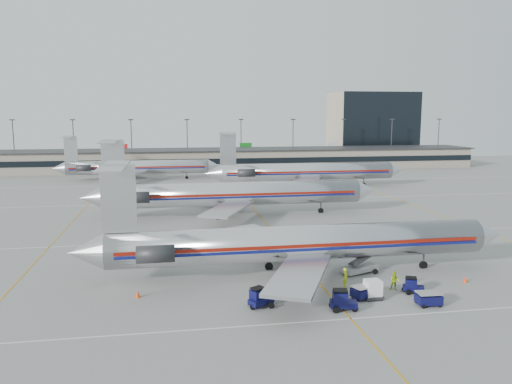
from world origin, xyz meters
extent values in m
plane|color=gray|center=(0.00, 0.00, 0.00)|extent=(260.00, 260.00, 0.00)
cube|color=silver|center=(0.00, 10.00, 0.01)|extent=(160.00, 0.15, 0.02)
cube|color=gray|center=(0.00, 98.00, 3.00)|extent=(160.00, 16.00, 6.00)
cube|color=black|center=(0.00, 89.90, 3.20)|extent=(160.00, 0.20, 1.60)
cube|color=#2D2D30|center=(0.00, 98.00, 6.10)|extent=(162.00, 17.00, 0.30)
cylinder|color=#38383D|center=(-63.00, 112.00, 7.50)|extent=(0.30, 0.30, 15.00)
cube|color=#2D2D30|center=(-63.00, 112.00, 15.10)|extent=(1.60, 0.40, 0.35)
cylinder|color=#38383D|center=(-45.00, 112.00, 7.50)|extent=(0.30, 0.30, 15.00)
cube|color=#2D2D30|center=(-45.00, 112.00, 15.10)|extent=(1.60, 0.40, 0.35)
cylinder|color=#38383D|center=(-27.00, 112.00, 7.50)|extent=(0.30, 0.30, 15.00)
cube|color=#2D2D30|center=(-27.00, 112.00, 15.10)|extent=(1.60, 0.40, 0.35)
cylinder|color=#38383D|center=(-9.00, 112.00, 7.50)|extent=(0.30, 0.30, 15.00)
cube|color=#2D2D30|center=(-9.00, 112.00, 15.10)|extent=(1.60, 0.40, 0.35)
cylinder|color=#38383D|center=(9.00, 112.00, 7.50)|extent=(0.30, 0.30, 15.00)
cube|color=#2D2D30|center=(9.00, 112.00, 15.10)|extent=(1.60, 0.40, 0.35)
cylinder|color=#38383D|center=(27.00, 112.00, 7.50)|extent=(0.30, 0.30, 15.00)
cube|color=#2D2D30|center=(27.00, 112.00, 15.10)|extent=(1.60, 0.40, 0.35)
cylinder|color=#38383D|center=(45.00, 112.00, 7.50)|extent=(0.30, 0.30, 15.00)
cube|color=#2D2D30|center=(45.00, 112.00, 15.10)|extent=(1.60, 0.40, 0.35)
cylinder|color=#38383D|center=(63.00, 112.00, 7.50)|extent=(0.30, 0.30, 15.00)
cube|color=#2D2D30|center=(63.00, 112.00, 15.10)|extent=(1.60, 0.40, 0.35)
cylinder|color=#38383D|center=(81.00, 112.00, 7.50)|extent=(0.30, 0.30, 15.00)
cube|color=#2D2D30|center=(81.00, 112.00, 15.10)|extent=(1.60, 0.40, 0.35)
cube|color=tan|center=(62.00, 128.00, 12.50)|extent=(30.00, 20.00, 25.00)
cylinder|color=silver|center=(-1.14, -6.20, 3.47)|extent=(39.62, 3.66, 3.66)
cone|color=silver|center=(20.25, -6.20, 3.47)|extent=(3.17, 3.66, 3.66)
cone|color=#BBBBC0|center=(-22.73, -6.20, 3.47)|extent=(3.57, 3.66, 3.66)
cube|color=maroon|center=(-1.14, -8.04, 3.62)|extent=(37.64, 0.05, 0.35)
cube|color=navy|center=(-1.14, -8.04, 3.22)|extent=(37.64, 0.05, 0.28)
cube|color=#BBBBC0|center=(-3.12, 0.73, 2.48)|extent=(9.21, 13.43, 0.32)
cube|color=#BBBBC0|center=(-3.12, -13.13, 2.48)|extent=(9.21, 13.43, 0.32)
cube|color=#BBBBC0|center=(-19.46, -6.20, 8.67)|extent=(3.37, 0.25, 6.73)
cube|color=#BBBBC0|center=(-19.76, -6.20, 11.84)|extent=(2.38, 10.40, 0.18)
cylinder|color=#2D2D30|center=(-16.00, -3.38, 3.76)|extent=(3.57, 1.68, 1.68)
cylinder|color=#2D2D30|center=(-16.00, -9.02, 3.76)|extent=(3.57, 1.68, 1.68)
cylinder|color=#2D2D30|center=(12.73, -6.20, 0.82)|extent=(0.20, 0.20, 1.63)
cylinder|color=#2D2D30|center=(-4.11, -8.58, 0.82)|extent=(0.20, 0.20, 1.63)
cylinder|color=#2D2D30|center=(-4.11, -3.82, 0.82)|extent=(0.20, 0.20, 1.63)
cylinder|color=black|center=(12.73, -6.20, 0.35)|extent=(0.89, 0.30, 0.89)
cylinder|color=silver|center=(-3.93, 25.89, 3.69)|extent=(42.12, 3.90, 3.90)
cone|color=silver|center=(18.81, 25.89, 3.69)|extent=(3.37, 3.90, 3.90)
cone|color=#BBBBC0|center=(-26.89, 25.89, 3.69)|extent=(3.79, 3.90, 3.90)
cube|color=maroon|center=(-3.93, 23.93, 3.84)|extent=(40.02, 0.05, 0.37)
cube|color=navy|center=(-3.93, 23.93, 3.42)|extent=(40.02, 0.05, 0.29)
cube|color=#BBBBC0|center=(-6.04, 33.26, 2.63)|extent=(9.79, 14.28, 0.34)
cube|color=#BBBBC0|center=(-6.04, 18.52, 2.63)|extent=(9.79, 14.28, 0.34)
cube|color=#BBBBC0|center=(-23.41, 25.89, 9.21)|extent=(3.58, 0.26, 7.16)
cube|color=#BBBBC0|center=(-23.73, 25.89, 12.58)|extent=(2.53, 11.06, 0.19)
cylinder|color=#2D2D30|center=(-19.73, 28.89, 4.00)|extent=(3.79, 1.79, 1.79)
cylinder|color=#2D2D30|center=(-19.73, 22.89, 4.00)|extent=(3.79, 1.79, 1.79)
cylinder|color=#2D2D30|center=(10.81, 25.89, 0.87)|extent=(0.21, 0.21, 1.74)
cylinder|color=#2D2D30|center=(-7.09, 23.36, 0.87)|extent=(0.21, 0.21, 1.74)
cylinder|color=#2D2D30|center=(-7.09, 28.42, 0.87)|extent=(0.21, 0.21, 1.74)
cylinder|color=black|center=(10.81, 25.89, 0.37)|extent=(0.95, 0.32, 0.95)
cylinder|color=silver|center=(16.65, 55.51, 3.69)|extent=(40.11, 3.91, 3.91)
cone|color=silver|center=(38.40, 55.51, 3.69)|extent=(3.38, 3.91, 3.91)
cone|color=#BBBBC0|center=(-5.30, 55.51, 3.69)|extent=(3.80, 3.91, 3.91)
cube|color=maroon|center=(16.65, 53.55, 3.85)|extent=(38.11, 0.05, 0.37)
cube|color=navy|center=(16.65, 53.55, 3.43)|extent=(38.11, 0.05, 0.30)
cube|color=#BBBBC0|center=(14.54, 62.90, 2.64)|extent=(9.82, 14.31, 0.34)
cube|color=#BBBBC0|center=(14.54, 48.12, 2.64)|extent=(9.82, 14.31, 0.34)
cube|color=#BBBBC0|center=(-1.82, 55.51, 9.24)|extent=(3.59, 0.26, 7.18)
cube|color=#BBBBC0|center=(-2.14, 55.51, 12.61)|extent=(2.53, 11.08, 0.19)
cylinder|color=#2D2D30|center=(1.88, 58.52, 4.01)|extent=(3.80, 1.79, 1.79)
cylinder|color=#2D2D30|center=(1.88, 52.50, 4.01)|extent=(3.80, 1.79, 1.79)
cylinder|color=#2D2D30|center=(30.38, 55.51, 0.87)|extent=(0.21, 0.21, 1.74)
cylinder|color=#2D2D30|center=(13.49, 52.98, 0.87)|extent=(0.21, 0.21, 1.74)
cylinder|color=#2D2D30|center=(13.49, 58.05, 0.87)|extent=(0.21, 0.21, 1.74)
cylinder|color=black|center=(30.38, 55.51, 0.37)|extent=(0.95, 0.32, 0.95)
cylinder|color=silver|center=(-22.73, 76.08, 3.30)|extent=(35.84, 3.49, 3.49)
cone|color=silver|center=(-3.30, 76.08, 3.30)|extent=(3.02, 3.49, 3.49)
cone|color=#BBBBC0|center=(-42.35, 76.08, 3.30)|extent=(3.40, 3.49, 3.49)
cube|color=maroon|center=(-22.73, 74.33, 3.44)|extent=(34.04, 0.05, 0.33)
cube|color=navy|center=(-22.73, 74.33, 3.06)|extent=(34.04, 0.05, 0.26)
cube|color=#BBBBC0|center=(-24.62, 82.68, 2.36)|extent=(8.77, 12.79, 0.30)
cube|color=#BBBBC0|center=(-24.62, 69.48, 2.36)|extent=(8.77, 12.79, 0.30)
cube|color=#BBBBC0|center=(-39.23, 76.08, 8.25)|extent=(3.21, 0.24, 6.41)
cube|color=#BBBBC0|center=(-39.52, 76.08, 11.27)|extent=(2.26, 9.90, 0.17)
cylinder|color=#2D2D30|center=(-35.93, 78.77, 3.58)|extent=(3.40, 1.60, 1.60)
cylinder|color=#2D2D30|center=(-35.93, 73.39, 3.58)|extent=(3.40, 1.60, 1.60)
cylinder|color=#2D2D30|center=(-10.47, 76.08, 0.78)|extent=(0.19, 0.19, 1.56)
cylinder|color=#2D2D30|center=(-25.56, 73.82, 0.78)|extent=(0.19, 0.19, 1.56)
cylinder|color=#2D2D30|center=(-25.56, 78.34, 0.78)|extent=(0.19, 0.19, 1.56)
cylinder|color=black|center=(-10.47, 76.08, 0.33)|extent=(0.85, 0.28, 0.85)
cube|color=#0A0B3B|center=(-6.85, -14.23, 0.55)|extent=(2.46, 2.08, 0.50)
cube|color=#0A0B3B|center=(-7.15, -14.23, 1.15)|extent=(1.55, 1.48, 0.90)
cube|color=black|center=(-7.15, -14.23, 1.76)|extent=(1.48, 1.41, 0.08)
cylinder|color=black|center=(-6.05, -13.73, 0.28)|extent=(0.56, 0.18, 0.56)
cylinder|color=black|center=(-6.05, -14.73, 0.28)|extent=(0.56, 0.18, 0.56)
cylinder|color=black|center=(-7.66, -13.73, 0.28)|extent=(0.56, 0.18, 0.56)
cylinder|color=black|center=(-7.66, -14.73, 0.28)|extent=(0.56, 0.18, 0.56)
cube|color=#0A0B3B|center=(0.02, -16.15, 0.58)|extent=(2.49, 1.60, 0.52)
cube|color=#0A0B3B|center=(-0.29, -16.15, 1.20)|extent=(1.45, 1.28, 0.94)
cube|color=black|center=(-0.29, -16.15, 1.83)|extent=(1.38, 1.22, 0.08)
cylinder|color=black|center=(0.86, -15.63, 0.29)|extent=(0.59, 0.19, 0.59)
cylinder|color=black|center=(0.86, -16.67, 0.29)|extent=(0.59, 0.19, 0.59)
cylinder|color=black|center=(-0.82, -15.63, 0.29)|extent=(0.59, 0.19, 0.59)
cylinder|color=black|center=(-0.82, -16.67, 0.29)|extent=(0.59, 0.19, 0.59)
cube|color=#0A0B3B|center=(7.97, -13.22, 0.48)|extent=(2.15, 1.67, 0.44)
cube|color=#0A0B3B|center=(7.71, -13.22, 1.01)|extent=(1.32, 1.23, 0.79)
cube|color=black|center=(7.71, -13.22, 1.53)|extent=(1.26, 1.17, 0.07)
cylinder|color=black|center=(8.67, -12.78, 0.25)|extent=(0.49, 0.16, 0.49)
cylinder|color=black|center=(8.67, -13.66, 0.25)|extent=(0.49, 0.16, 0.49)
cylinder|color=black|center=(7.27, -12.78, 0.25)|extent=(0.49, 0.16, 0.49)
cylinder|color=black|center=(7.27, -13.66, 0.25)|extent=(0.49, 0.16, 0.49)
cube|color=#0A0B3B|center=(2.79, -13.78, 0.61)|extent=(2.47, 2.09, 0.77)
cube|color=gray|center=(2.79, -13.78, 1.16)|extent=(2.47, 2.09, 0.07)
cylinder|color=black|center=(3.56, -13.18, 0.20)|extent=(0.40, 0.15, 0.40)
cylinder|color=black|center=(3.56, -14.39, 0.20)|extent=(0.40, 0.15, 0.40)
cylinder|color=black|center=(2.02, -13.18, 0.20)|extent=(0.40, 0.15, 0.40)
cylinder|color=black|center=(2.02, -14.39, 0.20)|extent=(0.40, 0.15, 0.40)
cube|color=#0A0B3B|center=(7.81, -16.35, 0.61)|extent=(2.17, 1.54, 0.77)
cube|color=gray|center=(7.81, -16.35, 1.16)|extent=(2.17, 1.54, 0.07)
cylinder|color=black|center=(8.58, -15.74, 0.20)|extent=(0.40, 0.15, 0.40)
cylinder|color=black|center=(8.58, -16.96, 0.20)|extent=(0.40, 0.15, 0.40)
cylinder|color=black|center=(7.04, -15.74, 0.20)|extent=(0.40, 0.15, 0.40)
cylinder|color=black|center=(7.04, -16.96, 0.20)|extent=(0.40, 0.15, 0.40)
cube|color=#2D2D30|center=(3.57, -14.01, 0.23)|extent=(1.74, 1.47, 0.28)
cube|color=white|center=(3.57, -14.01, 1.07)|extent=(1.46, 1.37, 1.40)
cylinder|color=black|center=(4.22, -13.45, 0.11)|extent=(0.22, 0.11, 0.22)
cylinder|color=black|center=(4.22, -14.57, 0.11)|extent=(0.22, 0.11, 0.22)
cylinder|color=black|center=(2.92, -13.45, 0.11)|extent=(0.22, 0.11, 0.22)
cylinder|color=black|center=(2.92, -14.57, 0.11)|extent=(0.22, 0.11, 0.22)
cube|color=gray|center=(5.18, -6.70, 0.52)|extent=(4.39, 2.90, 0.57)
cube|color=#2D2D30|center=(5.86, -6.70, 1.84)|extent=(4.28, 2.49, 1.48)
cylinder|color=black|center=(6.67, -6.07, 0.29)|extent=(0.57, 0.18, 0.57)
cylinder|color=black|center=(6.67, -7.33, 0.29)|extent=(0.57, 0.18, 0.57)
cylinder|color=black|center=(3.68, -6.07, 0.29)|extent=(0.57, 0.18, 0.57)
cylinder|color=black|center=(3.68, -7.33, 0.29)|extent=(0.57, 0.18, 0.57)
imported|color=#C1E315|center=(2.13, -10.69, 0.97)|extent=(0.76, 0.85, 1.95)
imported|color=#A5CA13|center=(6.57, -12.15, 0.92)|extent=(1.08, 0.97, 1.83)
cone|color=#FF3D08|center=(14.59, -11.26, 0.32)|extent=(0.49, 0.49, 0.64)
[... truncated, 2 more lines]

